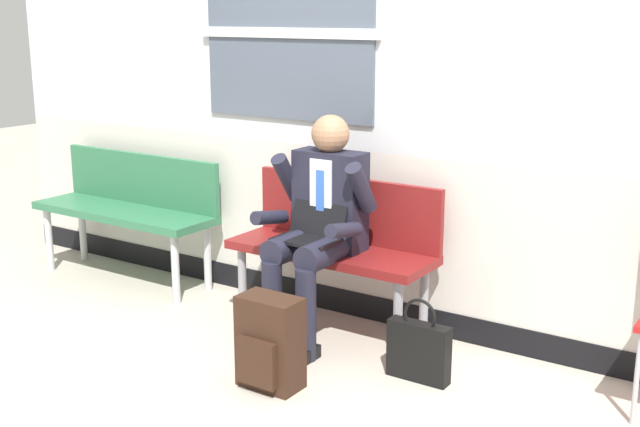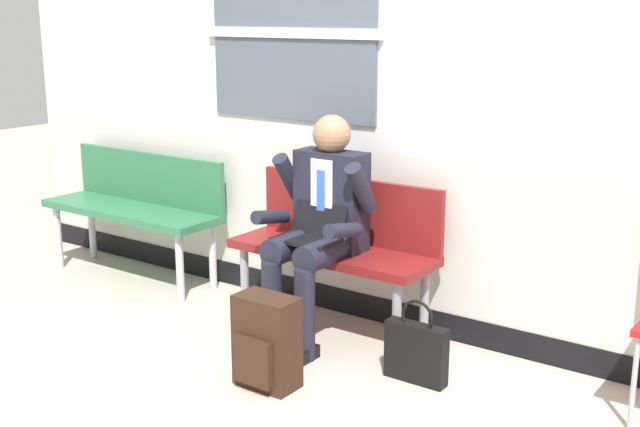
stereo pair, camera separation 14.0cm
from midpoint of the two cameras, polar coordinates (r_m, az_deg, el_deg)
ground_plane at (r=4.38m, az=-1.58°, el=-10.18°), size 18.00×18.00×0.00m
station_wall at (r=4.63m, az=3.55°, el=9.46°), size 6.05×0.17×2.88m
bench_with_person at (r=4.62m, az=0.31°, el=-1.85°), size 1.20×0.42×0.87m
bench_empty at (r=5.68m, az=-13.87°, el=0.72°), size 1.38×0.42×0.85m
person_seated at (r=4.43m, az=-1.08°, el=-0.69°), size 0.57×0.70×1.25m
backpack at (r=4.01m, az=-4.58°, el=-9.08°), size 0.31×0.22×0.46m
handbag at (r=4.11m, az=5.96°, el=-9.47°), size 0.32×0.09×0.43m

